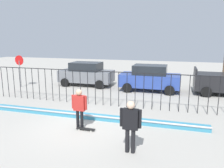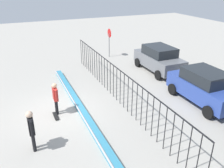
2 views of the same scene
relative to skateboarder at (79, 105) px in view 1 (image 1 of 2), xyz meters
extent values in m
plane|color=#ADA89E|center=(-0.12, 0.14, -1.03)|extent=(60.00, 60.00, 0.00)
cube|color=teal|center=(-0.12, 1.22, -0.92)|extent=(11.00, 0.36, 0.22)
cylinder|color=#B2B2B7|center=(-0.12, 1.04, -0.81)|extent=(11.00, 0.09, 0.09)
cylinder|color=black|center=(-7.12, 3.46, -0.03)|extent=(0.04, 0.04, 1.99)
cylinder|color=black|center=(-6.66, 3.46, -0.03)|extent=(0.04, 0.04, 1.99)
cylinder|color=black|center=(-6.19, 3.46, -0.03)|extent=(0.04, 0.04, 1.99)
cylinder|color=black|center=(-5.72, 3.46, -0.03)|extent=(0.04, 0.04, 1.99)
cylinder|color=black|center=(-5.26, 3.46, -0.03)|extent=(0.04, 0.04, 1.99)
cylinder|color=black|center=(-4.79, 3.46, -0.03)|extent=(0.04, 0.04, 1.99)
cylinder|color=black|center=(-4.32, 3.46, -0.03)|extent=(0.04, 0.04, 1.99)
cylinder|color=black|center=(-3.86, 3.46, -0.03)|extent=(0.04, 0.04, 1.99)
cylinder|color=black|center=(-3.39, 3.46, -0.03)|extent=(0.04, 0.04, 1.99)
cylinder|color=black|center=(-2.92, 3.46, -0.03)|extent=(0.04, 0.04, 1.99)
cylinder|color=black|center=(-2.46, 3.46, -0.03)|extent=(0.04, 0.04, 1.99)
cylinder|color=black|center=(-1.99, 3.46, -0.03)|extent=(0.04, 0.04, 1.99)
cylinder|color=black|center=(-1.52, 3.46, -0.03)|extent=(0.04, 0.04, 1.99)
cylinder|color=black|center=(-1.06, 3.46, -0.03)|extent=(0.04, 0.04, 1.99)
cylinder|color=black|center=(-0.59, 3.46, -0.03)|extent=(0.04, 0.04, 1.99)
cylinder|color=black|center=(-0.12, 3.46, -0.03)|extent=(0.04, 0.04, 1.99)
cylinder|color=black|center=(0.34, 3.46, -0.03)|extent=(0.04, 0.04, 1.99)
cylinder|color=black|center=(0.81, 3.46, -0.03)|extent=(0.04, 0.04, 1.99)
cylinder|color=black|center=(1.28, 3.46, -0.03)|extent=(0.04, 0.04, 1.99)
cylinder|color=black|center=(1.74, 3.46, -0.03)|extent=(0.04, 0.04, 1.99)
cylinder|color=black|center=(2.21, 3.46, -0.03)|extent=(0.04, 0.04, 1.99)
cylinder|color=black|center=(2.68, 3.46, -0.03)|extent=(0.04, 0.04, 1.99)
cylinder|color=black|center=(3.14, 3.46, -0.03)|extent=(0.04, 0.04, 1.99)
cylinder|color=black|center=(3.61, 3.46, -0.03)|extent=(0.04, 0.04, 1.99)
cylinder|color=black|center=(4.08, 3.46, -0.03)|extent=(0.04, 0.04, 1.99)
cylinder|color=black|center=(4.54, 3.46, -0.03)|extent=(0.04, 0.04, 1.99)
cylinder|color=black|center=(5.01, 3.46, -0.03)|extent=(0.04, 0.04, 1.99)
cylinder|color=black|center=(5.48, 3.46, -0.03)|extent=(0.04, 0.04, 1.99)
cylinder|color=black|center=(5.94, 3.46, -0.03)|extent=(0.04, 0.04, 1.99)
cube|color=black|center=(-0.12, 3.46, 0.94)|extent=(14.00, 0.04, 0.04)
cylinder|color=black|center=(-0.10, 0.00, -0.63)|extent=(0.13, 0.13, 0.80)
cylinder|color=black|center=(0.10, 0.00, -0.63)|extent=(0.13, 0.13, 0.80)
cube|color=#B22823|center=(0.00, 0.00, 0.10)|extent=(0.49, 0.21, 0.66)
sphere|color=tan|center=(0.00, 0.00, 0.56)|extent=(0.26, 0.26, 0.26)
cylinder|color=#B22823|center=(-0.29, 0.00, 0.13)|extent=(0.10, 0.10, 0.59)
cylinder|color=#B22823|center=(0.29, 0.00, 0.13)|extent=(0.10, 0.10, 0.59)
cube|color=black|center=(0.32, -0.14, -0.97)|extent=(0.80, 0.20, 0.02)
cylinder|color=silver|center=(0.59, -0.06, -1.00)|extent=(0.05, 0.03, 0.05)
cylinder|color=silver|center=(0.59, -0.21, -1.00)|extent=(0.05, 0.03, 0.05)
cylinder|color=silver|center=(0.05, -0.06, -1.00)|extent=(0.05, 0.03, 0.05)
cylinder|color=silver|center=(0.05, -0.21, -1.00)|extent=(0.05, 0.03, 0.05)
cylinder|color=black|center=(2.39, -1.42, -0.61)|extent=(0.14, 0.14, 0.84)
cylinder|color=black|center=(2.60, -1.42, -0.61)|extent=(0.14, 0.14, 0.84)
cube|color=black|center=(2.50, -1.42, 0.16)|extent=(0.51, 0.22, 0.70)
sphere|color=beige|center=(2.50, -1.42, 0.65)|extent=(0.27, 0.27, 0.27)
cylinder|color=black|center=(2.18, -1.42, 0.20)|extent=(0.11, 0.11, 0.62)
cylinder|color=black|center=(2.81, -1.42, 0.20)|extent=(0.11, 0.11, 0.62)
cube|color=slate|center=(-3.18, 8.30, -0.24)|extent=(4.30, 1.90, 0.90)
cube|color=#1E2328|center=(-3.18, 8.30, 0.54)|extent=(2.37, 1.71, 0.66)
cylinder|color=black|center=(-1.72, 9.25, -0.69)|extent=(0.68, 0.22, 0.68)
cylinder|color=black|center=(-1.72, 7.35, -0.69)|extent=(0.68, 0.22, 0.68)
cylinder|color=black|center=(-4.64, 9.25, -0.69)|extent=(0.68, 0.22, 0.68)
cylinder|color=black|center=(-4.64, 7.35, -0.69)|extent=(0.68, 0.22, 0.68)
cube|color=#2D479E|center=(2.00, 7.82, -0.24)|extent=(4.30, 1.90, 0.90)
cube|color=#1E2328|center=(2.00, 7.82, 0.54)|extent=(2.37, 1.71, 0.66)
cylinder|color=black|center=(3.47, 8.77, -0.69)|extent=(0.68, 0.22, 0.68)
cylinder|color=black|center=(3.47, 6.87, -0.69)|extent=(0.68, 0.22, 0.68)
cylinder|color=black|center=(0.54, 8.77, -0.69)|extent=(0.68, 0.22, 0.68)
cylinder|color=black|center=(0.54, 6.87, -0.69)|extent=(0.68, 0.22, 0.68)
cube|color=black|center=(5.12, 8.03, 0.59)|extent=(0.12, 1.75, 0.36)
cylinder|color=black|center=(5.81, 8.98, -0.69)|extent=(0.68, 0.22, 0.68)
cylinder|color=black|center=(5.81, 7.08, -0.69)|extent=(0.68, 0.22, 0.68)
cylinder|color=slate|center=(-7.94, 6.27, 0.02)|extent=(0.07, 0.07, 2.10)
cylinder|color=red|center=(-7.94, 6.29, 1.09)|extent=(0.76, 0.02, 0.76)
camera|label=1|loc=(3.87, -8.25, 2.78)|focal=35.65mm
camera|label=2|loc=(10.90, -1.58, 5.41)|focal=37.90mm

